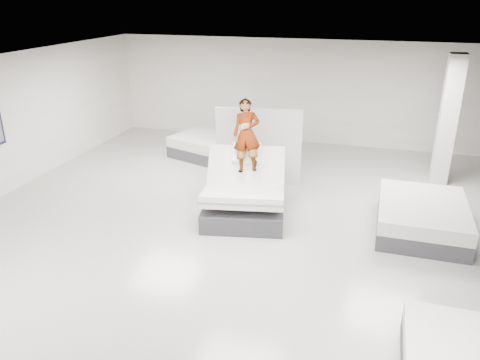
{
  "coord_description": "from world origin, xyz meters",
  "views": [
    {
      "loc": [
        2.32,
        -7.5,
        4.5
      ],
      "look_at": [
        -0.16,
        0.83,
        1.0
      ],
      "focal_mm": 35.0,
      "sensor_mm": 36.0,
      "label": 1
    }
  ],
  "objects_px": {
    "hero_bed": "(245,195)",
    "flat_bed_left_far": "(215,147)",
    "person": "(247,149)",
    "divider_panel": "(258,146)",
    "remote": "(256,163)",
    "flat_bed_right_far": "(422,217)",
    "column": "(448,121)"
  },
  "relations": [
    {
      "from": "hero_bed",
      "to": "flat_bed_left_far",
      "type": "relative_size",
      "value": 0.93
    },
    {
      "from": "hero_bed",
      "to": "person",
      "type": "distance_m",
      "value": 0.99
    },
    {
      "from": "divider_panel",
      "to": "remote",
      "type": "bearing_deg",
      "value": -87.69
    },
    {
      "from": "person",
      "to": "remote",
      "type": "height_order",
      "value": "person"
    },
    {
      "from": "divider_panel",
      "to": "flat_bed_right_far",
      "type": "height_order",
      "value": "divider_panel"
    },
    {
      "from": "hero_bed",
      "to": "flat_bed_left_far",
      "type": "distance_m",
      "value": 3.89
    },
    {
      "from": "hero_bed",
      "to": "person",
      "type": "xyz_separation_m",
      "value": [
        -0.07,
        0.34,
        0.93
      ]
    },
    {
      "from": "remote",
      "to": "divider_panel",
      "type": "bearing_deg",
      "value": 91.45
    },
    {
      "from": "flat_bed_right_far",
      "to": "person",
      "type": "bearing_deg",
      "value": 178.87
    },
    {
      "from": "person",
      "to": "remote",
      "type": "bearing_deg",
      "value": -57.85
    },
    {
      "from": "hero_bed",
      "to": "flat_bed_right_far",
      "type": "relative_size",
      "value": 1.11
    },
    {
      "from": "hero_bed",
      "to": "flat_bed_left_far",
      "type": "height_order",
      "value": "hero_bed"
    },
    {
      "from": "hero_bed",
      "to": "column",
      "type": "bearing_deg",
      "value": 36.96
    },
    {
      "from": "flat_bed_right_far",
      "to": "column",
      "type": "height_order",
      "value": "column"
    },
    {
      "from": "person",
      "to": "divider_panel",
      "type": "distance_m",
      "value": 1.56
    },
    {
      "from": "person",
      "to": "column",
      "type": "bearing_deg",
      "value": 22.43
    },
    {
      "from": "remote",
      "to": "flat_bed_left_far",
      "type": "bearing_deg",
      "value": 111.09
    },
    {
      "from": "divider_panel",
      "to": "flat_bed_left_far",
      "type": "distance_m",
      "value": 2.41
    },
    {
      "from": "person",
      "to": "flat_bed_left_far",
      "type": "height_order",
      "value": "person"
    },
    {
      "from": "remote",
      "to": "column",
      "type": "relative_size",
      "value": 0.04
    },
    {
      "from": "hero_bed",
      "to": "flat_bed_right_far",
      "type": "xyz_separation_m",
      "value": [
        3.61,
        0.27,
        -0.13
      ]
    },
    {
      "from": "column",
      "to": "remote",
      "type": "bearing_deg",
      "value": -141.9
    },
    {
      "from": "person",
      "to": "remote",
      "type": "distance_m",
      "value": 0.45
    },
    {
      "from": "person",
      "to": "hero_bed",
      "type": "bearing_deg",
      "value": -90.0
    },
    {
      "from": "flat_bed_right_far",
      "to": "column",
      "type": "relative_size",
      "value": 0.7
    },
    {
      "from": "hero_bed",
      "to": "remote",
      "type": "distance_m",
      "value": 0.78
    },
    {
      "from": "remote",
      "to": "divider_panel",
      "type": "xyz_separation_m",
      "value": [
        -0.4,
        1.8,
        -0.22
      ]
    },
    {
      "from": "person",
      "to": "divider_panel",
      "type": "height_order",
      "value": "person"
    },
    {
      "from": "hero_bed",
      "to": "flat_bed_right_far",
      "type": "bearing_deg",
      "value": 4.2
    },
    {
      "from": "remote",
      "to": "divider_panel",
      "type": "relative_size",
      "value": 0.07
    },
    {
      "from": "flat_bed_right_far",
      "to": "flat_bed_left_far",
      "type": "height_order",
      "value": "flat_bed_left_far"
    },
    {
      "from": "flat_bed_left_far",
      "to": "column",
      "type": "height_order",
      "value": "column"
    }
  ]
}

